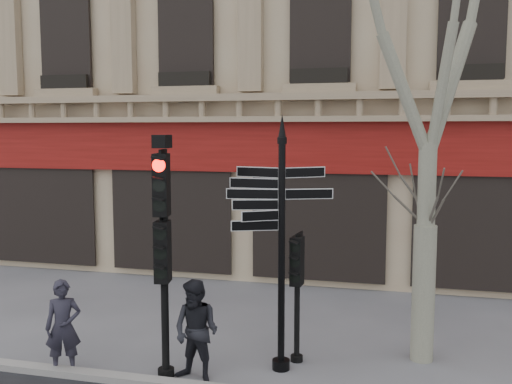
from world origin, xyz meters
TOP-DOWN VIEW (x-y plane):
  - ground at (0.00, 0.00)m, footprint 80.00×80.00m
  - fingerpost at (0.10, -0.28)m, footprint 2.12×2.12m
  - traffic_signal_main at (-1.67, -1.03)m, footprint 0.48×0.38m
  - traffic_signal_secondary at (0.30, 0.12)m, footprint 0.40×0.30m
  - pedestrian_a at (-3.36, -1.30)m, footprint 0.68×0.59m
  - pedestrian_b at (-1.13, -1.05)m, footprint 0.92×0.79m

SIDE VIEW (x-z plane):
  - ground at x=0.00m, z-range 0.00..0.00m
  - pedestrian_a at x=-3.36m, z-range 0.00..1.58m
  - pedestrian_b at x=-1.13m, z-range 0.00..1.65m
  - traffic_signal_secondary at x=0.30m, z-range 0.44..2.66m
  - traffic_signal_main at x=-1.67m, z-range 0.52..4.47m
  - fingerpost at x=0.10m, z-range 0.74..5.03m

